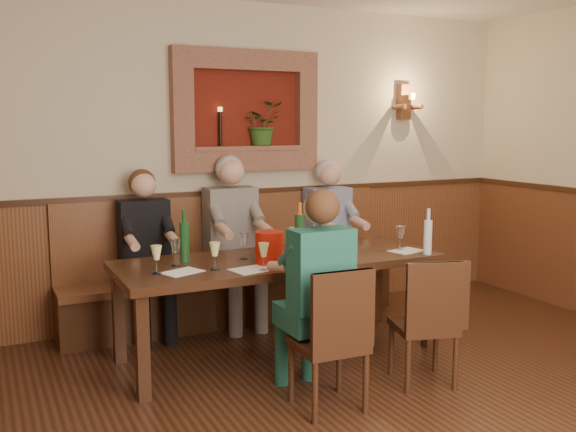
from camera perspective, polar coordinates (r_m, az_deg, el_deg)
name	(u,v)px	position (r m, az deg, el deg)	size (l,w,h in m)	color
room_shell	(448,91)	(3.11, 14.06, 10.72)	(6.04, 6.04, 2.82)	beige
wainscoting	(439,360)	(3.31, 13.26, -12.39)	(6.02, 6.02, 1.15)	#5A2D19
wall_niche	(251,116)	(5.78, -3.32, 8.88)	(1.36, 0.30, 1.06)	#5B160D
wall_sconce	(405,103)	(6.59, 10.37, 9.88)	(0.25, 0.20, 0.35)	#5A2D19
dining_table	(279,267)	(4.80, -0.82, -4.59)	(2.40, 0.90, 0.75)	#311D0E
bench	(234,284)	(5.72, -4.85, -6.07)	(3.00, 0.45, 1.11)	#381E0F
chair_near_left	(329,367)	(4.03, 3.68, -13.29)	(0.41, 0.41, 0.90)	#311D0E
chair_near_right	(424,347)	(4.49, 11.97, -11.31)	(0.47, 0.47, 0.86)	#311D0E
person_bench_left	(148,269)	(5.34, -12.36, -4.64)	(0.40, 0.49, 1.37)	black
person_bench_mid	(235,256)	(5.55, -4.75, -3.53)	(0.44, 0.54, 1.47)	#5D5855
person_bench_right	(332,249)	(5.97, 3.92, -2.97)	(0.41, 0.51, 1.41)	navy
person_chair_front	(314,313)	(4.10, 2.34, -8.57)	(0.39, 0.48, 1.35)	#184954
spittoon_bucket	(269,248)	(4.56, -1.66, -2.83)	(0.20, 0.20, 0.23)	#BA180B
wine_bottle_green_a	(300,234)	(4.82, 1.04, -1.60)	(0.08, 0.08, 0.40)	#19471E
wine_bottle_green_b	(184,241)	(4.66, -9.19, -2.19)	(0.07, 0.07, 0.38)	#19471E
water_bottle	(428,236)	(5.00, 12.32, -1.74)	(0.07, 0.07, 0.35)	silver
tasting_sheet_a	(182,272)	(4.38, -9.39, -4.93)	(0.26, 0.19, 0.00)	white
tasting_sheet_b	(296,262)	(4.63, 0.74, -4.09)	(0.31, 0.22, 0.00)	white
tasting_sheet_c	(407,251)	(5.11, 10.50, -3.05)	(0.26, 0.19, 0.00)	white
tasting_sheet_d	(254,269)	(4.40, -3.05, -4.75)	(0.30, 0.22, 0.00)	white
wine_glass_0	(294,239)	(4.98, 0.51, -2.10)	(0.08, 0.08, 0.19)	#F3F894
wine_glass_1	(157,260)	(4.34, -11.60, -3.83)	(0.08, 0.08, 0.19)	#F3F894
wine_glass_2	(244,246)	(4.73, -3.96, -2.68)	(0.08, 0.08, 0.19)	white
wine_glass_3	(215,256)	(4.40, -6.52, -3.56)	(0.08, 0.08, 0.19)	#F3F894
wine_glass_4	(291,249)	(4.63, 0.24, -2.91)	(0.08, 0.08, 0.19)	#F3F894
wine_glass_5	(350,245)	(4.77, 5.54, -2.61)	(0.08, 0.08, 0.19)	white
wine_glass_6	(264,257)	(4.35, -2.18, -3.64)	(0.08, 0.08, 0.19)	#F3F894
wine_glass_7	(176,253)	(4.55, -9.97, -3.23)	(0.08, 0.08, 0.19)	white
wine_glass_8	(400,238)	(5.13, 9.95, -1.93)	(0.08, 0.08, 0.19)	white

